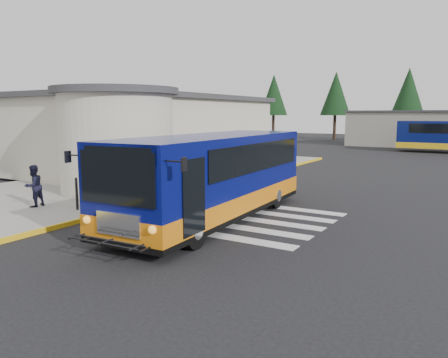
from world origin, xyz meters
The scene contains 9 objects.
ground centered at (0.00, 0.00, 0.00)m, with size 140.00×140.00×0.00m, color black.
sidewalk centered at (-9.00, 4.00, 0.07)m, with size 10.00×34.00×0.15m, color gray.
curb_strip centered at (-4.05, 4.00, 0.08)m, with size 0.12×34.00×0.16m, color yellow.
station_building centered at (-10.84, 6.91, 2.57)m, with size 12.70×18.70×4.80m.
crosswalk centered at (-0.50, -0.80, 0.01)m, with size 8.00×5.35×0.01m.
transit_bus centered at (-0.36, -1.53, 1.44)m, with size 3.90×10.84×3.02m.
pedestrian_a centered at (-4.50, -1.73, 1.07)m, with size 0.67×0.44×1.85m, color black.
pedestrian_b centered at (-7.17, -3.90, 0.97)m, with size 0.80×0.62×1.64m, color black.
bollard centered at (-5.29, -3.41, 0.77)m, with size 0.10×0.10×1.23m, color black.
Camera 1 is at (7.91, -14.37, 3.74)m, focal length 35.00 mm.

